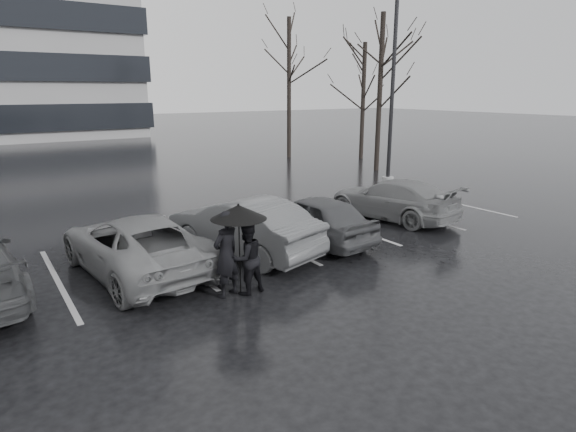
# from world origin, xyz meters

# --- Properties ---
(ground) EXTENTS (160.00, 160.00, 0.00)m
(ground) POSITION_xyz_m (0.00, 0.00, 0.00)
(ground) COLOR black
(ground) RESTS_ON ground
(car_main) EXTENTS (1.89, 4.12, 1.37)m
(car_main) POSITION_xyz_m (1.61, 1.70, 0.69)
(car_main) COLOR black
(car_main) RESTS_ON ground
(car_west_a) EXTENTS (2.77, 4.77, 1.49)m
(car_west_a) POSITION_xyz_m (-0.57, 1.90, 0.74)
(car_west_a) COLOR #313234
(car_west_a) RESTS_ON ground
(car_west_b) EXTENTS (2.77, 5.18, 1.38)m
(car_west_b) POSITION_xyz_m (-3.30, 2.10, 0.69)
(car_west_b) COLOR #505053
(car_west_b) RESTS_ON ground
(car_east) EXTENTS (2.61, 4.82, 1.33)m
(car_east) POSITION_xyz_m (5.34, 2.32, 0.66)
(car_east) COLOR #505053
(car_east) RESTS_ON ground
(pedestrian_left) EXTENTS (0.78, 0.65, 1.84)m
(pedestrian_left) POSITION_xyz_m (-2.15, -0.31, 0.92)
(pedestrian_left) COLOR black
(pedestrian_left) RESTS_ON ground
(pedestrian_right) EXTENTS (0.82, 0.67, 1.56)m
(pedestrian_right) POSITION_xyz_m (-1.73, -0.41, 0.78)
(pedestrian_right) COLOR black
(pedestrian_right) RESTS_ON ground
(umbrella) EXTENTS (1.16, 1.16, 1.97)m
(umbrella) POSITION_xyz_m (-1.87, -0.37, 1.79)
(umbrella) COLOR black
(umbrella) RESTS_ON ground
(lamp_post) EXTENTS (0.56, 0.56, 10.22)m
(lamp_post) POSITION_xyz_m (10.15, 7.29, 4.68)
(lamp_post) COLOR gray
(lamp_post) RESTS_ON ground
(stall_stripes) EXTENTS (19.72, 5.00, 0.00)m
(stall_stripes) POSITION_xyz_m (-0.80, 2.50, 0.00)
(stall_stripes) COLOR #A2A2A4
(stall_stripes) RESTS_ON ground
(tree_east) EXTENTS (0.26, 0.26, 8.00)m
(tree_east) POSITION_xyz_m (12.00, 10.00, 4.00)
(tree_east) COLOR black
(tree_east) RESTS_ON ground
(tree_ne) EXTENTS (0.26, 0.26, 7.00)m
(tree_ne) POSITION_xyz_m (14.50, 14.00, 3.50)
(tree_ne) COLOR black
(tree_ne) RESTS_ON ground
(tree_north) EXTENTS (0.26, 0.26, 8.50)m
(tree_north) POSITION_xyz_m (11.00, 17.00, 4.25)
(tree_north) COLOR black
(tree_north) RESTS_ON ground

